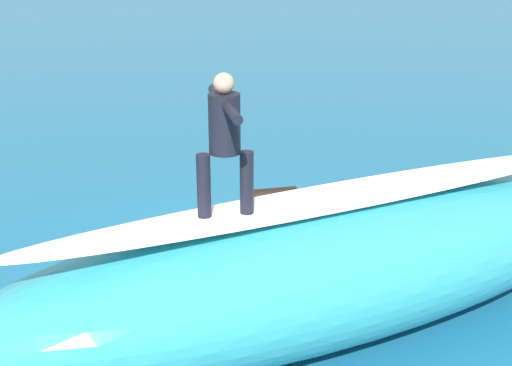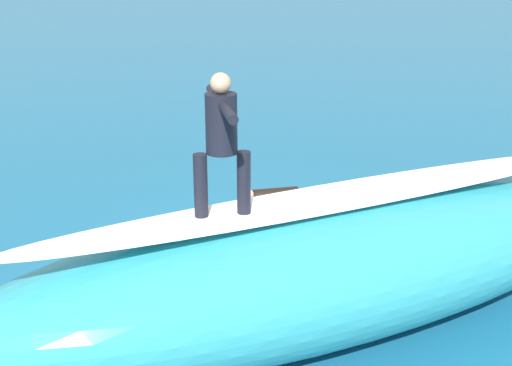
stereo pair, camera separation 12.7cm
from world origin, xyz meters
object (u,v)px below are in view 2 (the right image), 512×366
(surfboard_paddling, at_px, (276,205))
(surfer_paddling, at_px, (283,196))
(surfboard_riding, at_px, (223,218))
(surfer_riding, at_px, (222,134))

(surfboard_paddling, distance_m, surfer_paddling, 0.22)
(surfboard_riding, height_order, surfboard_paddling, surfboard_riding)
(surfboard_paddling, relative_size, surfer_paddling, 1.40)
(surfboard_riding, bearing_deg, surfer_riding, -80.20)
(surfer_paddling, bearing_deg, surfer_riding, 67.00)
(surfer_paddling, bearing_deg, surfboard_paddling, 0.00)
(surfer_riding, xyz_separation_m, surfboard_paddling, (-2.35, -3.98, -2.61))
(surfboard_riding, xyz_separation_m, surfer_riding, (0.00, -0.00, 0.93))
(surfboard_riding, bearing_deg, surfboard_paddling, -110.78)
(surfboard_paddling, xyz_separation_m, surfer_paddling, (-0.13, 0.02, 0.17))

